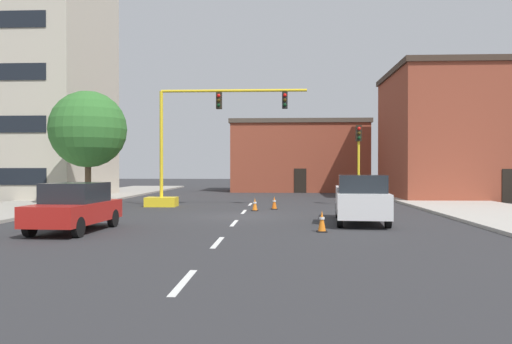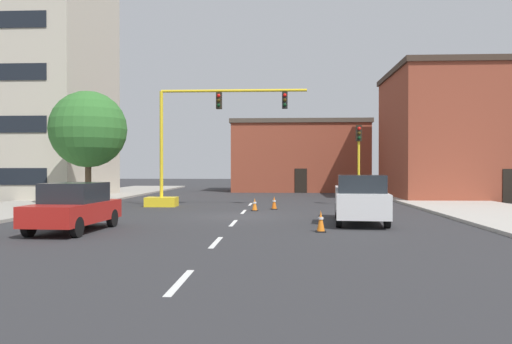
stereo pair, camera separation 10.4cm
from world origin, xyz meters
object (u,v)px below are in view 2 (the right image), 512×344
at_px(pickup_truck_white, 360,199).
at_px(traffic_cone_roadside_a, 255,205).
at_px(tree_left_near, 88,129).
at_px(traffic_light_pole_right, 359,147).
at_px(sedan_red_near_left, 74,207).
at_px(traffic_cone_roadside_c, 274,203).
at_px(traffic_signal_gantry, 182,168).
at_px(traffic_cone_roadside_b, 321,221).

xyz_separation_m(pickup_truck_white, traffic_cone_roadside_a, (-4.69, 5.69, -0.64)).
xyz_separation_m(tree_left_near, pickup_truck_white, (14.68, -8.42, -3.56)).
distance_m(traffic_light_pole_right, sedan_red_near_left, 17.89).
bearing_deg(traffic_cone_roadside_c, sedan_red_near_left, -124.28).
bearing_deg(tree_left_near, traffic_cone_roadside_c, -8.55).
height_order(traffic_signal_gantry, traffic_cone_roadside_a, traffic_signal_gantry).
distance_m(traffic_signal_gantry, traffic_cone_roadside_b, 13.83).
relative_size(traffic_signal_gantry, traffic_cone_roadside_a, 13.88).
bearing_deg(traffic_cone_roadside_c, traffic_cone_roadside_b, -79.55).
distance_m(traffic_signal_gantry, traffic_cone_roadside_a, 5.55).
xyz_separation_m(traffic_signal_gantry, sedan_red_near_left, (-1.55, -11.92, -1.38)).
xyz_separation_m(traffic_signal_gantry, tree_left_near, (-5.58, -0.04, 2.27)).
xyz_separation_m(traffic_light_pole_right, tree_left_near, (-15.98, -1.17, 1.00)).
bearing_deg(pickup_truck_white, traffic_cone_roadside_a, 129.50).
distance_m(sedan_red_near_left, traffic_cone_roadside_a, 10.93).
bearing_deg(traffic_light_pole_right, traffic_signal_gantry, -173.80).
xyz_separation_m(traffic_light_pole_right, traffic_cone_roadside_b, (-3.15, -12.76, -3.15)).
bearing_deg(tree_left_near, traffic_cone_roadside_a, -15.26).
relative_size(traffic_light_pole_right, tree_left_near, 0.71).
height_order(traffic_light_pole_right, tree_left_near, tree_left_near).
bearing_deg(traffic_cone_roadside_c, pickup_truck_white, -61.43).
relative_size(traffic_signal_gantry, tree_left_near, 1.38).
xyz_separation_m(traffic_light_pole_right, traffic_cone_roadside_c, (-4.99, -2.83, -3.18)).
bearing_deg(traffic_light_pole_right, traffic_cone_roadside_a, -146.98).
bearing_deg(traffic_cone_roadside_b, tree_left_near, 137.92).
distance_m(pickup_truck_white, sedan_red_near_left, 11.20).
bearing_deg(traffic_signal_gantry, tree_left_near, -179.57).
distance_m(traffic_light_pole_right, traffic_cone_roadside_a, 7.83).
distance_m(traffic_signal_gantry, tree_left_near, 6.02).
bearing_deg(traffic_light_pole_right, sedan_red_near_left, -132.50).
height_order(tree_left_near, traffic_cone_roadside_c, tree_left_near).
bearing_deg(traffic_signal_gantry, sedan_red_near_left, -97.41).
bearing_deg(traffic_cone_roadside_b, pickup_truck_white, 59.72).
distance_m(traffic_light_pole_right, tree_left_near, 16.06).
distance_m(sedan_red_near_left, traffic_cone_roadside_b, 8.82).
relative_size(tree_left_near, traffic_cone_roadside_c, 9.46).
distance_m(traffic_signal_gantry, sedan_red_near_left, 12.10).
bearing_deg(traffic_cone_roadside_c, traffic_signal_gantry, 162.62).
xyz_separation_m(traffic_cone_roadside_a, traffic_cone_roadside_b, (2.84, -8.86, 0.05)).
xyz_separation_m(traffic_cone_roadside_b, traffic_cone_roadside_c, (-1.83, 9.93, -0.02)).
bearing_deg(traffic_cone_roadside_a, tree_left_near, 164.74).
height_order(tree_left_near, traffic_cone_roadside_a, tree_left_near).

